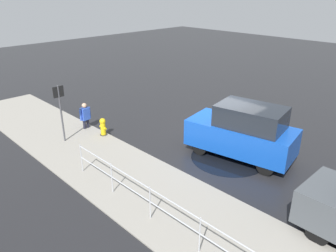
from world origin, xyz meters
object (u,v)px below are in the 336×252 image
object	(u,v)px
moving_hatchback	(243,132)
fire_hydrant	(103,127)
pedestrian	(85,115)
sign_post	(60,106)

from	to	relation	value
moving_hatchback	fire_hydrant	world-z (taller)	moving_hatchback
fire_hydrant	pedestrian	distance (m)	1.21
moving_hatchback	pedestrian	distance (m)	6.96
pedestrian	sign_post	size ratio (longest dim) A/B	0.51
fire_hydrant	pedestrian	xyz separation A→B (m)	(1.17, 0.12, 0.28)
sign_post	moving_hatchback	bearing A→B (deg)	-145.14
moving_hatchback	sign_post	bearing A→B (deg)	34.86
sign_post	fire_hydrant	bearing A→B (deg)	-113.69
fire_hydrant	sign_post	bearing A→B (deg)	66.31
moving_hatchback	sign_post	size ratio (longest dim) A/B	1.72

